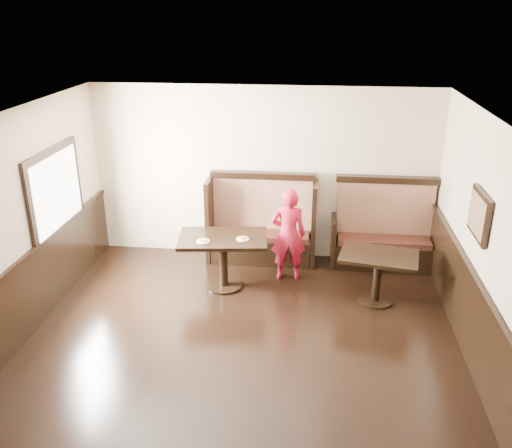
# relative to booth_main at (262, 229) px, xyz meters

# --- Properties ---
(ground) EXTENTS (7.00, 7.00, 0.00)m
(ground) POSITION_rel_booth_main_xyz_m (0.00, -3.30, -0.53)
(ground) COLOR black
(ground) RESTS_ON ground
(room_shell) EXTENTS (7.00, 7.00, 7.00)m
(room_shell) POSITION_rel_booth_main_xyz_m (-0.30, -3.01, 0.14)
(room_shell) COLOR #C5AF8F
(room_shell) RESTS_ON ground
(booth_main) EXTENTS (1.75, 0.72, 1.45)m
(booth_main) POSITION_rel_booth_main_xyz_m (0.00, 0.00, 0.00)
(booth_main) COLOR black
(booth_main) RESTS_ON ground
(booth_neighbor) EXTENTS (1.65, 0.72, 1.45)m
(booth_neighbor) POSITION_rel_booth_main_xyz_m (1.95, -0.00, -0.05)
(booth_neighbor) COLOR black
(booth_neighbor) RESTS_ON ground
(table_main) EXTENTS (1.35, 0.94, 0.81)m
(table_main) POSITION_rel_booth_main_xyz_m (-0.46, -1.03, 0.09)
(table_main) COLOR black
(table_main) RESTS_ON ground
(table_neighbor) EXTENTS (1.16, 0.87, 0.73)m
(table_neighbor) POSITION_rel_booth_main_xyz_m (1.75, -1.21, 0.02)
(table_neighbor) COLOR black
(table_neighbor) RESTS_ON ground
(child) EXTENTS (0.55, 0.38, 1.45)m
(child) POSITION_rel_booth_main_xyz_m (0.46, -0.64, 0.20)
(child) COLOR #B2132C
(child) RESTS_ON ground
(pizza_plate_left) EXTENTS (0.19, 0.19, 0.03)m
(pizza_plate_left) POSITION_rel_booth_main_xyz_m (-0.71, -1.21, 0.29)
(pizza_plate_left) COLOR white
(pizza_plate_left) RESTS_ON table_main
(pizza_plate_right) EXTENTS (0.19, 0.19, 0.03)m
(pizza_plate_right) POSITION_rel_booth_main_xyz_m (-0.16, -1.08, 0.29)
(pizza_plate_right) COLOR white
(pizza_plate_right) RESTS_ON table_main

